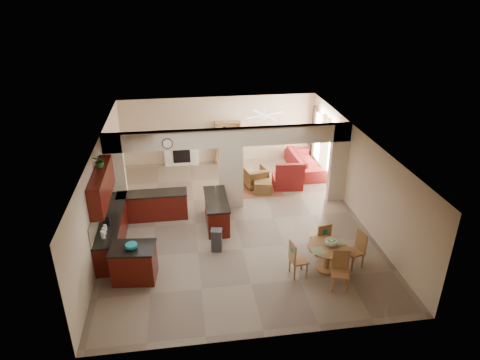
{
  "coord_description": "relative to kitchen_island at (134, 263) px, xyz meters",
  "views": [
    {
      "loc": [
        -1.53,
        -11.82,
        7.15
      ],
      "look_at": [
        0.21,
        0.3,
        1.3
      ],
      "focal_mm": 32.0,
      "sensor_mm": 36.0,
      "label": 1
    }
  ],
  "objects": [
    {
      "name": "window_b",
      "position": [
        6.92,
        6.54,
        0.71
      ],
      "size": [
        0.02,
        0.9,
        1.9
      ],
      "primitive_type": "cube",
      "color": "white",
      "rests_on": "wall_right"
    },
    {
      "name": "wall_front",
      "position": [
        2.95,
        -2.46,
        0.91
      ],
      "size": [
        8.0,
        0.0,
        8.0
      ],
      "primitive_type": "plane",
      "rotation": [
        -1.57,
        0.0,
        0.0
      ],
      "color": "#CAB694",
      "rests_on": "floor"
    },
    {
      "name": "drape_b_left",
      "position": [
        6.88,
        5.94,
        0.71
      ],
      "size": [
        0.1,
        0.28,
        2.3
      ],
      "primitive_type": "cube",
      "color": "#402019",
      "rests_on": "wall_right"
    },
    {
      "name": "drape_a_right",
      "position": [
        6.88,
        5.44,
        0.71
      ],
      "size": [
        0.1,
        0.28,
        2.3
      ],
      "primitive_type": "cube",
      "color": "#402019",
      "rests_on": "wall_right"
    },
    {
      "name": "armchair",
      "position": [
        4.04,
        4.94,
        -0.12
      ],
      "size": [
        0.97,
        0.99,
        0.75
      ],
      "primitive_type": "imported",
      "rotation": [
        0.0,
        0.0,
        3.39
      ],
      "color": "#98331B",
      "rests_on": "floor"
    },
    {
      "name": "drape_b_right",
      "position": [
        6.88,
        7.14,
        0.71
      ],
      "size": [
        0.1,
        0.28,
        2.3
      ],
      "primitive_type": "cube",
      "color": "#402019",
      "rests_on": "wall_right"
    },
    {
      "name": "partition_left_pier",
      "position": [
        -0.75,
        3.54,
        0.91
      ],
      "size": [
        0.6,
        0.25,
        2.8
      ],
      "primitive_type": "cube",
      "color": "#CAB694",
      "rests_on": "floor"
    },
    {
      "name": "rug",
      "position": [
        4.15,
        4.64,
        -0.49
      ],
      "size": [
        1.6,
        1.3,
        0.01
      ],
      "primitive_type": "cube",
      "color": "#984E37",
      "rests_on": "floor"
    },
    {
      "name": "kitchen_island",
      "position": [
        0.0,
        0.0,
        0.0
      ],
      "size": [
        1.21,
        0.92,
        0.98
      ],
      "rotation": [
        0.0,
        0.0,
        -0.1
      ],
      "color": "#3A0806",
      "rests_on": "floor"
    },
    {
      "name": "kitchen_counter",
      "position": [
        -0.31,
        2.29,
        -0.03
      ],
      "size": [
        2.52,
        3.29,
        1.48
      ],
      "color": "#3A0806",
      "rests_on": "floor"
    },
    {
      "name": "upper_cabinets",
      "position": [
        -0.87,
        1.74,
        1.43
      ],
      "size": [
        0.35,
        2.4,
        0.9
      ],
      "primitive_type": "cube",
      "color": "#3A0806",
      "rests_on": "wall_left"
    },
    {
      "name": "drape_a_left",
      "position": [
        6.88,
        4.24,
        0.71
      ],
      "size": [
        0.1,
        0.28,
        2.3
      ],
      "primitive_type": "cube",
      "color": "#402019",
      "rests_on": "wall_right"
    },
    {
      "name": "chaise",
      "position": [
        5.22,
        4.73,
        -0.28
      ],
      "size": [
        1.14,
        0.96,
        0.43
      ],
      "primitive_type": "cube",
      "rotation": [
        0.0,
        0.0,
        -0.09
      ],
      "color": "maroon",
      "rests_on": "floor"
    },
    {
      "name": "fireplace",
      "position": [
        1.35,
        7.37,
        0.12
      ],
      "size": [
        1.6,
        0.35,
        1.2
      ],
      "color": "white",
      "rests_on": "floor"
    },
    {
      "name": "floor",
      "position": [
        2.95,
        2.54,
        -0.49
      ],
      "size": [
        10.0,
        10.0,
        0.0
      ],
      "primitive_type": "plane",
      "color": "#7E6C57",
      "rests_on": "ground"
    },
    {
      "name": "wall_back",
      "position": [
        2.95,
        7.54,
        0.91
      ],
      "size": [
        8.0,
        0.0,
        8.0
      ],
      "primitive_type": "plane",
      "rotation": [
        1.57,
        0.0,
        0.0
      ],
      "color": "#CAB694",
      "rests_on": "floor"
    },
    {
      "name": "chair_north",
      "position": [
        5.12,
        0.36,
        0.06
      ],
      "size": [
        0.5,
        0.5,
        1.02
      ],
      "rotation": [
        0.0,
        0.0,
        3.35
      ],
      "color": "#9D6436",
      "rests_on": "floor"
    },
    {
      "name": "sofa",
      "position": [
        6.25,
        6.06,
        -0.12
      ],
      "size": [
        2.6,
        1.07,
        0.75
      ],
      "primitive_type": "imported",
      "rotation": [
        0.0,
        0.0,
        1.6
      ],
      "color": "maroon",
      "rests_on": "floor"
    },
    {
      "name": "shelving_unit",
      "position": [
        3.3,
        7.36,
        0.41
      ],
      "size": [
        1.0,
        0.32,
        1.8
      ],
      "primitive_type": "cube",
      "color": "#9D6436",
      "rests_on": "floor"
    },
    {
      "name": "ceiling_fan",
      "position": [
        4.45,
        5.54,
        2.07
      ],
      "size": [
        1.0,
        1.0,
        0.1
      ],
      "primitive_type": "cylinder",
      "color": "white",
      "rests_on": "ceiling"
    },
    {
      "name": "chair_west",
      "position": [
        4.16,
        -0.44,
        0.06
      ],
      "size": [
        0.47,
        0.47,
        1.02
      ],
      "rotation": [
        0.0,
        0.0,
        1.7
      ],
      "color": "#9D6436",
      "rests_on": "floor"
    },
    {
      "name": "trash_can",
      "position": [
        2.22,
        0.98,
        -0.18
      ],
      "size": [
        0.34,
        0.3,
        0.63
      ],
      "primitive_type": "cube",
      "rotation": [
        0.0,
        0.0,
        -0.18
      ],
      "color": "#313033",
      "rests_on": "floor"
    },
    {
      "name": "wall_left",
      "position": [
        -1.05,
        2.54,
        0.91
      ],
      "size": [
        0.0,
        10.0,
        10.0
      ],
      "primitive_type": "plane",
      "rotation": [
        1.57,
        0.0,
        1.57
      ],
      "color": "#CAB694",
      "rests_on": "floor"
    },
    {
      "name": "dining_table",
      "position": [
        5.06,
        -0.33,
        0.0
      ],
      "size": [
        1.08,
        1.08,
        0.74
      ],
      "color": "#9D6436",
      "rests_on": "floor"
    },
    {
      "name": "glazed_door",
      "position": [
        6.92,
        5.69,
        0.56
      ],
      "size": [
        0.02,
        0.7,
        2.1
      ],
      "primitive_type": "cube",
      "color": "white",
      "rests_on": "wall_right"
    },
    {
      "name": "chair_east",
      "position": [
        5.91,
        -0.25,
        0.06
      ],
      "size": [
        0.52,
        0.52,
        1.02
      ],
      "rotation": [
        0.0,
        0.0,
        5.0
      ],
      "color": "#9D6436",
      "rests_on": "floor"
    },
    {
      "name": "partition_header",
      "position": [
        2.95,
        3.54,
        2.01
      ],
      "size": [
        8.0,
        0.25,
        0.6
      ],
      "primitive_type": "cube",
      "color": "#CAB694",
      "rests_on": "partition_center_pier"
    },
    {
      "name": "wall_right",
      "position": [
        6.95,
        2.54,
        0.91
      ],
      "size": [
        0.0,
        10.0,
        10.0
      ],
      "primitive_type": "plane",
      "rotation": [
        1.57,
        0.0,
        -1.57
      ],
      "color": "#CAB694",
      "rests_on": "floor"
    },
    {
      "name": "plant",
      "position": [
        -0.87,
        2.01,
        2.07
      ],
      "size": [
        0.4,
        0.37,
        0.39
      ],
      "primitive_type": "imported",
      "rotation": [
        0.0,
        0.0,
        -0.22
      ],
      "color": "#174712",
      "rests_on": "upper_cabinets"
    },
    {
      "name": "window_a",
      "position": [
        6.92,
        4.84,
        0.71
      ],
      "size": [
        0.02,
        0.9,
        1.9
      ],
      "primitive_type": "cube",
      "color": "white",
      "rests_on": "wall_right"
    },
    {
      "name": "teal_bowl",
      "position": [
        -0.0,
        -0.07,
        0.56
      ],
      "size": [
        0.3,
        0.3,
        0.14
      ],
      "primitive_type": "cylinder",
      "color": "#137A84",
      "rests_on": "kitchen_island"
    },
    {
      "name": "ceiling",
      "position": [
        2.95,
        2.54,
        2.31
      ],
      "size": [
        10.0,
        10.0,
        0.0
      ],
      "primitive_type": "plane",
      "rotation": [
        3.14,
        0.0,
        0.0
      ],
      "color": "white",
      "rests_on": "wall_back"
    },
    {
      "name": "chair_south",
      "position": [
        5.15,
        -1.04,
        0.06
      ],
      "size": [
        0.52,
        0.52,
        1.02
      ],
      "rotation": [
        0.0,
        0.0,
        -0.29
      ],
      "color": "#9D6436",
      "rests_on": "floor"
    },
    {
      "name": "partition_right_pier",
      "position": [
        6.65,
        3.54,
        0.91
      ],
      "size": [
        0.6,
        0.25,
        2.8
      ],
      "primitive_type": "cube",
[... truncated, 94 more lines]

